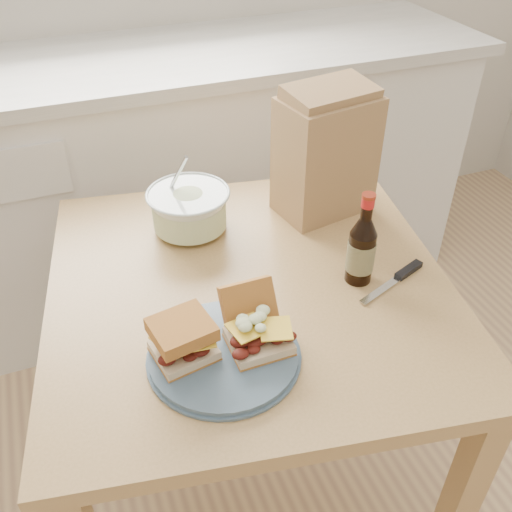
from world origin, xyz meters
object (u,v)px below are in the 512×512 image
object	(u,v)px
dining_table	(250,317)
paper_bag	(326,156)
plate	(224,355)
coleslaw_bowl	(189,211)
beer_bottle	(361,249)

from	to	relation	value
dining_table	paper_bag	size ratio (longest dim) A/B	3.36
plate	coleslaw_bowl	size ratio (longest dim) A/B	1.39
coleslaw_bowl	paper_bag	bearing A→B (deg)	-4.63
plate	paper_bag	bearing A→B (deg)	45.38
plate	beer_bottle	distance (m)	0.38
coleslaw_bowl	plate	bearing A→B (deg)	-97.52
plate	beer_bottle	size ratio (longest dim) A/B	1.30
coleslaw_bowl	dining_table	bearing A→B (deg)	-75.22
beer_bottle	paper_bag	bearing A→B (deg)	63.82
dining_table	plate	bearing A→B (deg)	-113.17
dining_table	beer_bottle	distance (m)	0.30
coleslaw_bowl	paper_bag	xyz separation A→B (m)	(0.35, -0.03, 0.10)
dining_table	coleslaw_bowl	size ratio (longest dim) A/B	4.95
dining_table	plate	xyz separation A→B (m)	(-0.12, -0.19, 0.12)
plate	paper_bag	size ratio (longest dim) A/B	0.94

